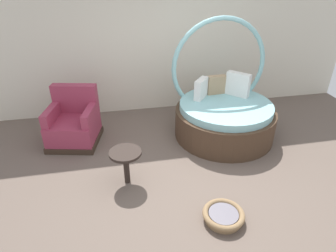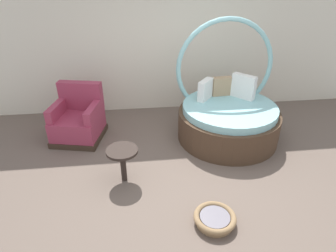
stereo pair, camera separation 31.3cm
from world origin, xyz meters
name	(u,v)px [view 1 (the left image)]	position (x,y,z in m)	size (l,w,h in m)	color
ground_plane	(193,178)	(0.00, 0.00, -0.01)	(8.00, 8.00, 0.02)	#66564C
back_wall	(162,31)	(0.00, 2.47, 1.59)	(8.00, 0.12, 3.18)	silver
round_daybed	(224,113)	(0.85, 1.11, 0.41)	(1.73, 1.73, 1.99)	#473323
red_armchair	(74,124)	(-1.74, 1.37, 0.33)	(0.95, 0.95, 0.94)	#38281E
pet_basket	(223,216)	(0.14, -0.85, 0.07)	(0.51, 0.51, 0.13)	#8E704C
side_table	(126,157)	(-0.95, 0.08, 0.43)	(0.44, 0.44, 0.52)	#2D231E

